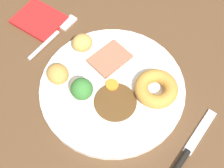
# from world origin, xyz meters

# --- Properties ---
(dining_table) EXTENTS (1.20, 0.84, 0.04)m
(dining_table) POSITION_xyz_m (0.00, 0.00, 0.02)
(dining_table) COLOR brown
(dining_table) RESTS_ON ground
(dinner_plate) EXTENTS (0.30, 0.30, 0.01)m
(dinner_plate) POSITION_xyz_m (-0.04, -0.00, 0.04)
(dinner_plate) COLOR white
(dinner_plate) RESTS_ON dining_table
(gravy_pool) EXTENTS (0.08, 0.08, 0.00)m
(gravy_pool) POSITION_xyz_m (-0.01, -0.02, 0.05)
(gravy_pool) COLOR #563819
(gravy_pool) RESTS_ON dinner_plate
(meat_slice_main) EXTENTS (0.07, 0.09, 0.01)m
(meat_slice_main) POSITION_xyz_m (-0.08, 0.05, 0.05)
(meat_slice_main) COLOR #9E664C
(meat_slice_main) RESTS_ON dinner_plate
(yorkshire_pudding) EXTENTS (0.09, 0.09, 0.03)m
(yorkshire_pudding) POSITION_xyz_m (0.04, 0.04, 0.06)
(yorkshire_pudding) COLOR #C68938
(yorkshire_pudding) RESTS_ON dinner_plate
(roast_potato_left) EXTENTS (0.05, 0.05, 0.04)m
(roast_potato_left) POSITION_xyz_m (-0.13, -0.06, 0.07)
(roast_potato_left) COLOR #BC8C42
(roast_potato_left) RESTS_ON dinner_plate
(roast_potato_right) EXTENTS (0.06, 0.06, 0.04)m
(roast_potato_right) POSITION_xyz_m (-0.15, 0.03, 0.07)
(roast_potato_right) COLOR tan
(roast_potato_right) RESTS_ON dinner_plate
(carrot_coin_front) EXTENTS (0.03, 0.03, 0.01)m
(carrot_coin_front) POSITION_xyz_m (-0.04, 0.00, 0.05)
(carrot_coin_front) COLOR orange
(carrot_coin_front) RESTS_ON dinner_plate
(broccoli_floret) EXTENTS (0.04, 0.04, 0.05)m
(broccoli_floret) POSITION_xyz_m (-0.07, -0.06, 0.08)
(broccoli_floret) COLOR #8CB766
(broccoli_floret) RESTS_ON dinner_plate
(fork) EXTENTS (0.02, 0.15, 0.01)m
(fork) POSITION_xyz_m (-0.23, 0.02, 0.04)
(fork) COLOR silver
(fork) RESTS_ON dining_table
(knife) EXTENTS (0.02, 0.19, 0.01)m
(knife) POSITION_xyz_m (0.15, -0.02, 0.04)
(knife) COLOR black
(knife) RESTS_ON dining_table
(folded_napkin) EXTENTS (0.12, 0.10, 0.01)m
(folded_napkin) POSITION_xyz_m (-0.29, 0.03, 0.04)
(folded_napkin) COLOR red
(folded_napkin) RESTS_ON dining_table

